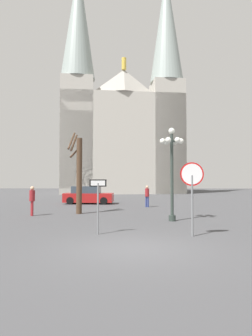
{
  "coord_description": "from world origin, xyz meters",
  "views": [
    {
      "loc": [
        -0.08,
        -8.99,
        2.14
      ],
      "look_at": [
        -0.45,
        18.92,
        3.26
      ],
      "focal_mm": 30.75,
      "sensor_mm": 36.0,
      "label": 1
    }
  ],
  "objects": [
    {
      "name": "one_way_arrow_sign",
      "position": [
        -1.33,
        2.31,
        1.4
      ],
      "size": [
        0.66,
        0.19,
        2.14
      ],
      "color": "slate",
      "rests_on": "ground"
    },
    {
      "name": "pedestrian_walking",
      "position": [
        1.27,
        13.46,
        1.01
      ],
      "size": [
        0.32,
        0.32,
        1.66
      ],
      "color": "navy",
      "rests_on": "ground"
    },
    {
      "name": "bare_tree",
      "position": [
        -3.3,
        9.06,
        2.56
      ],
      "size": [
        0.85,
        1.15,
        5.21
      ],
      "color": "#473323",
      "rests_on": "ground"
    },
    {
      "name": "ground_plane",
      "position": [
        0.0,
        0.0,
        0.0
      ],
      "size": [
        120.0,
        120.0,
        0.0
      ],
      "primitive_type": "plane",
      "color": "#424244"
    },
    {
      "name": "parked_car_near_red",
      "position": [
        -3.78,
        16.46,
        0.73
      ],
      "size": [
        4.36,
        1.94,
        1.56
      ],
      "color": "maroon",
      "rests_on": "ground"
    },
    {
      "name": "stop_sign",
      "position": [
        2.28,
        1.96,
        2.0
      ],
      "size": [
        0.9,
        0.08,
        2.8
      ],
      "color": "slate",
      "rests_on": "ground"
    },
    {
      "name": "pedestrian_standing",
      "position": [
        -5.87,
        8.01,
        1.06
      ],
      "size": [
        0.32,
        0.32,
        1.74
      ],
      "color": "maroon",
      "rests_on": "ground"
    },
    {
      "name": "cathedral",
      "position": [
        -1.35,
        36.72,
        11.73
      ],
      "size": [
        19.76,
        12.96,
        36.51
      ],
      "color": "#ADA89E",
      "rests_on": "ground"
    },
    {
      "name": "street_lamp",
      "position": [
        2.11,
        5.96,
        3.15
      ],
      "size": [
        1.24,
        1.11,
        4.84
      ],
      "color": "#2D3833",
      "rests_on": "ground"
    }
  ]
}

